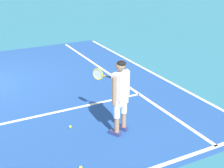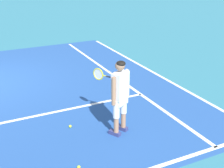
% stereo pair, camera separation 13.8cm
% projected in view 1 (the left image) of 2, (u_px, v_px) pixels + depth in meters
% --- Properties ---
extents(line_singles_right, '(0.10, 9.47, 0.01)m').
position_uv_depth(line_singles_right, '(113.00, 76.00, 10.41)').
color(line_singles_right, white).
rests_on(line_singles_right, ground).
extents(line_doubles_right, '(0.10, 9.47, 0.01)m').
position_uv_depth(line_doubles_right, '(147.00, 70.00, 11.00)').
color(line_doubles_right, white).
rests_on(line_doubles_right, ground).
extents(tennis_player, '(0.55, 1.23, 1.71)m').
position_uv_depth(tennis_player, '(120.00, 92.00, 6.68)').
color(tennis_player, navy).
rests_on(tennis_player, ground).
extents(tennis_ball_near_feet, '(0.07, 0.07, 0.07)m').
position_uv_depth(tennis_ball_near_feet, '(81.00, 168.00, 5.79)').
color(tennis_ball_near_feet, '#CCE02D').
rests_on(tennis_ball_near_feet, ground).
extents(tennis_ball_by_baseline, '(0.07, 0.07, 0.07)m').
position_uv_depth(tennis_ball_by_baseline, '(70.00, 127.00, 7.21)').
color(tennis_ball_by_baseline, '#CCE02D').
rests_on(tennis_ball_by_baseline, ground).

